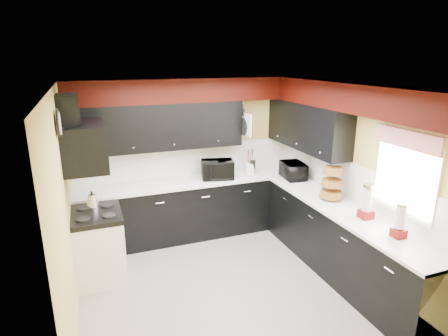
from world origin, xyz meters
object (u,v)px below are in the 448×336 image
(knife_block, at_px, (252,167))
(kettle, at_px, (92,200))
(toaster_oven, at_px, (218,169))
(utensil_crock, at_px, (250,168))
(microwave, at_px, (293,171))

(knife_block, distance_m, kettle, 2.60)
(toaster_oven, bearing_deg, utensil_crock, 18.09)
(utensil_crock, distance_m, kettle, 2.56)
(toaster_oven, distance_m, kettle, 1.97)
(toaster_oven, relative_size, utensil_crock, 2.73)
(microwave, height_order, knife_block, microwave)
(toaster_oven, xyz_separation_m, kettle, (-1.91, -0.46, -0.09))
(toaster_oven, distance_m, microwave, 1.21)
(knife_block, bearing_deg, kettle, -143.90)
(microwave, distance_m, utensil_crock, 0.72)
(microwave, relative_size, kettle, 2.72)
(toaster_oven, xyz_separation_m, knife_block, (0.63, 0.05, -0.04))
(utensil_crock, bearing_deg, knife_block, -6.92)
(toaster_oven, relative_size, microwave, 1.07)
(microwave, relative_size, knife_block, 2.30)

